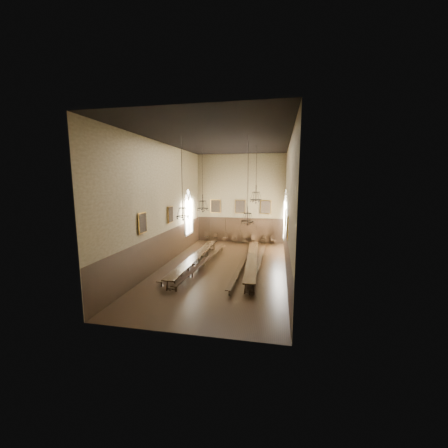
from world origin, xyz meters
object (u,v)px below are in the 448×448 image
(bench_left_inner, at_px, (204,263))
(chair_2, at_px, (225,239))
(table_right, at_px, (252,263))
(chandelier_front_left, at_px, (183,211))
(chandelier_front_right, at_px, (248,215))
(chair_7, at_px, (273,241))
(bench_right_inner, at_px, (242,266))
(bench_right_outer, at_px, (258,265))
(chair_0, at_px, (207,238))
(chair_3, at_px, (234,240))
(chandelier_back_right, at_px, (256,196))
(table_left, at_px, (196,261))
(chair_4, at_px, (245,240))
(chair_6, at_px, (264,241))
(chandelier_back_left, at_px, (203,205))
(chair_5, at_px, (253,241))
(bench_left_outer, at_px, (190,261))

(bench_left_inner, relative_size, chair_2, 11.29)
(table_right, xyz_separation_m, chandelier_front_left, (-4.18, -2.75, 4.00))
(chair_2, xyz_separation_m, chandelier_front_right, (3.54, -11.03, 3.96))
(chair_7, bearing_deg, bench_left_inner, -133.36)
(bench_right_inner, xyz_separation_m, bench_right_outer, (1.18, 0.32, 0.00))
(chair_0, bearing_deg, bench_left_inner, -90.66)
(chair_3, bearing_deg, bench_right_outer, -73.73)
(table_right, height_order, chandelier_back_right, chandelier_back_right)
(bench_right_inner, xyz_separation_m, chandelier_front_right, (0.62, -2.29, 3.95))
(table_left, distance_m, chandelier_front_right, 6.06)
(chair_4, bearing_deg, chandelier_back_right, -78.98)
(bench_right_outer, height_order, chair_4, chair_4)
(chandelier_front_left, bearing_deg, chair_6, 67.51)
(table_left, distance_m, chandelier_back_left, 4.64)
(chair_0, distance_m, chair_3, 2.96)
(chair_7, height_order, chandelier_back_left, chandelier_back_left)
(chair_6, relative_size, chandelier_back_right, 0.20)
(bench_left_inner, distance_m, chair_3, 8.62)
(table_left, height_order, bench_left_inner, table_left)
(chair_4, xyz_separation_m, chandelier_back_right, (1.52, -6.02, 4.80))
(bench_left_inner, relative_size, chair_5, 11.65)
(table_left, bearing_deg, chair_2, 86.62)
(chandelier_back_left, bearing_deg, bench_right_inner, -34.80)
(chair_0, relative_size, chandelier_front_right, 0.18)
(chair_4, distance_m, chair_5, 0.84)
(chair_7, bearing_deg, bench_right_inner, -116.95)
(bench_right_outer, height_order, chandelier_front_left, chandelier_front_left)
(bench_left_inner, relative_size, chandelier_back_right, 2.46)
(table_left, xyz_separation_m, chair_4, (2.62, 8.67, -0.11))
(bench_right_inner, relative_size, chandelier_back_right, 2.34)
(bench_left_outer, distance_m, chandelier_back_left, 4.67)
(bench_right_outer, relative_size, chandelier_back_left, 2.02)
(bench_left_inner, xyz_separation_m, chair_7, (4.80, 8.50, -0.03))
(chair_5, xyz_separation_m, chandelier_front_left, (-3.51, -11.09, 4.13))
(table_right, distance_m, chair_7, 8.41)
(bench_right_inner, height_order, chair_0, chair_0)
(chair_2, relative_size, chair_5, 1.03)
(chandelier_front_left, bearing_deg, table_left, 88.75)
(table_left, distance_m, chair_7, 10.15)
(chair_7, xyz_separation_m, chandelier_front_right, (-1.38, -10.94, 3.97))
(chair_3, relative_size, chair_4, 0.94)
(chair_6, xyz_separation_m, chandelier_front_left, (-4.57, -11.04, 4.14))
(bench_left_inner, bearing_deg, table_right, 3.22)
(bench_right_inner, relative_size, chair_5, 11.10)
(chair_4, bearing_deg, chair_5, -7.40)
(chair_3, xyz_separation_m, chair_4, (1.14, 0.02, 0.02))
(chandelier_back_left, xyz_separation_m, chandelier_front_left, (0.04, -4.84, -0.01))
(bench_right_inner, bearing_deg, chair_4, 95.24)
(bench_right_inner, relative_size, bench_right_outer, 0.99)
(chair_0, xyz_separation_m, chandelier_back_left, (1.39, -6.31, 4.12))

